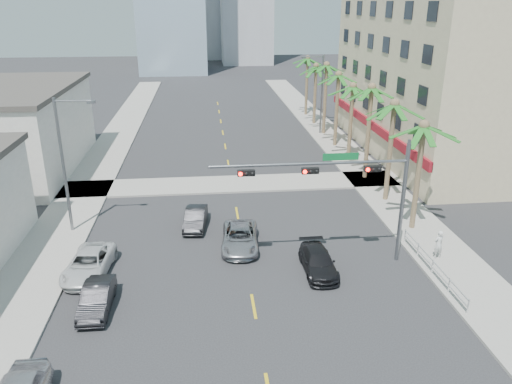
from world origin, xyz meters
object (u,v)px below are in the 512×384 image
car_lane_left (195,218)px  car_lane_center (240,238)px  car_parked_far (89,264)px  traffic_signal_mast (350,182)px  car_lane_right (318,262)px  car_parked_mid (97,298)px  pedestrian (438,244)px

car_lane_left → car_lane_center: 4.37m
car_parked_far → car_lane_left: car_parked_far is taller
traffic_signal_mast → car_lane_right: traffic_signal_mast is taller
traffic_signal_mast → car_parked_mid: (-13.58, -3.39, -4.42)m
traffic_signal_mast → pedestrian: (5.60, -0.24, -4.04)m
car_lane_right → pedestrian: pedestrian is taller
car_parked_far → car_lane_center: bearing=20.8°
car_lane_left → traffic_signal_mast: bearing=-28.2°
traffic_signal_mast → pedestrian: 6.91m
car_parked_far → car_parked_mid: bearing=-67.6°
car_lane_left → car_lane_right: bearing=-38.2°
car_lane_center → car_parked_mid: bearing=-136.9°
traffic_signal_mast → car_lane_right: (-1.77, -0.85, -4.44)m
car_parked_far → pedestrian: 20.30m
traffic_signal_mast → car_lane_left: (-8.77, 5.97, -4.42)m
traffic_signal_mast → car_parked_far: size_ratio=2.34×
car_parked_mid → car_lane_left: (4.82, 9.36, -0.00)m
car_lane_center → pedestrian: 11.93m
car_parked_mid → car_lane_right: (11.81, 2.54, -0.02)m
car_lane_right → car_lane_center: bearing=140.3°
car_lane_center → car_lane_right: size_ratio=1.12×
traffic_signal_mast → pedestrian: bearing=-2.4°
pedestrian → car_lane_right: bearing=-13.0°
car_parked_mid → pedestrian: 19.44m
car_lane_center → car_lane_right: car_lane_center is taller
car_lane_left → car_lane_center: (2.79, -3.36, 0.03)m
traffic_signal_mast → car_lane_center: traffic_signal_mast is taller
car_parked_mid → car_lane_right: size_ratio=0.91×
car_parked_mid → traffic_signal_mast: bearing=14.4°
traffic_signal_mast → pedestrian: traffic_signal_mast is taller
car_parked_far → pedestrian: size_ratio=2.72×
traffic_signal_mast → car_parked_mid: traffic_signal_mast is taller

